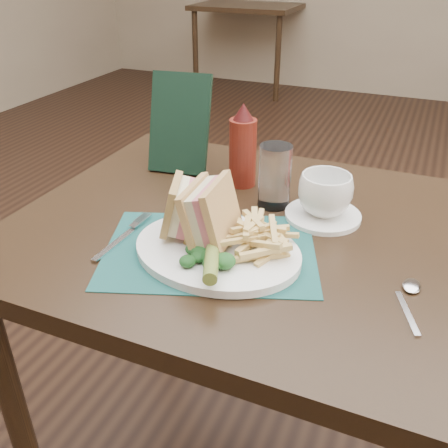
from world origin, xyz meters
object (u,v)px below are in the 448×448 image
table_bg_left (248,48)px  coffee_cup (325,194)px  sandwich_half_a (172,207)px  saucer (323,215)px  check_presenter (180,124)px  placemat (210,250)px  ketchup_bottle (243,145)px  plate (217,250)px  drinking_glass (275,176)px  sandwich_half_b (199,211)px  table_main (243,363)px

table_bg_left → coffee_cup: (1.53, -3.66, 0.43)m
sandwich_half_a → saucer: size_ratio=0.66×
saucer → check_presenter: bearing=163.2°
placemat → check_presenter: (-0.22, 0.31, 0.11)m
coffee_cup → ketchup_bottle: 0.23m
table_bg_left → sandwich_half_a: bearing=-71.3°
coffee_cup → check_presenter: check_presenter is taller
plate → drinking_glass: bearing=88.2°
drinking_glass → ketchup_bottle: (-0.10, 0.07, 0.03)m
saucer → sandwich_half_a: bearing=-141.2°
drinking_glass → ketchup_bottle: ketchup_bottle is taller
coffee_cup → ketchup_bottle: bearing=157.5°
placemat → ketchup_bottle: size_ratio=1.99×
plate → saucer: bearing=62.1°
check_presenter → ketchup_bottle: bearing=-17.2°
plate → sandwich_half_b: bearing=170.8°
table_bg_left → saucer: bearing=-67.3°
plate → sandwich_half_b: (-0.04, 0.01, 0.07)m
sandwich_half_b → ketchup_bottle: 0.28m
ketchup_bottle → saucer: bearing=-22.5°
table_main → ketchup_bottle: 0.50m
plate → coffee_cup: 0.25m
plate → check_presenter: size_ratio=1.31×
coffee_cup → ketchup_bottle: ketchup_bottle is taller
sandwich_half_b → coffee_cup: sandwich_half_b is taller
saucer → drinking_glass: bearing=172.1°
table_main → check_presenter: bearing=141.8°
ketchup_bottle → placemat: bearing=-80.0°
table_main → plate: (-0.01, -0.13, 0.38)m
saucer → ketchup_bottle: ketchup_bottle is taller
plate → coffee_cup: size_ratio=2.85×
table_main → coffee_cup: coffee_cup is taller
plate → placemat: bearing=161.8°
coffee_cup → sandwich_half_a: bearing=-141.2°
table_main → check_presenter: check_presenter is taller
ketchup_bottle → sandwich_half_b: bearing=-83.9°
table_bg_left → ketchup_bottle: ketchup_bottle is taller
coffee_cup → check_presenter: bearing=163.2°
sandwich_half_a → sandwich_half_b: 0.06m
drinking_glass → check_presenter: 0.29m
table_main → plate: 0.41m
sandwich_half_b → coffee_cup: bearing=44.9°
placemat → table_main: bearing=78.7°
placemat → drinking_glass: drinking_glass is taller
placemat → sandwich_half_b: (-0.02, 0.00, 0.07)m
placemat → coffee_cup: (0.16, 0.20, 0.05)m
table_bg_left → sandwich_half_a: (1.30, -3.85, 0.44)m
sandwich_half_a → check_presenter: bearing=94.2°
table_bg_left → coffee_cup: 3.99m
coffee_cup → plate: bearing=-123.7°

